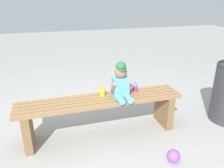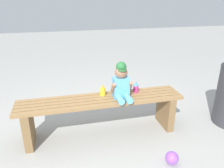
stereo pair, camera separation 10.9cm
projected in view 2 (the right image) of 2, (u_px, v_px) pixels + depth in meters
name	position (u px, v px, depth m)	size (l,w,h in m)	color
ground_plane	(102.00, 133.00, 2.60)	(16.00, 16.00, 0.00)	#999993
park_bench	(101.00, 110.00, 2.48)	(1.82, 0.34, 0.45)	olive
child_figure	(121.00, 83.00, 2.39)	(0.23, 0.27, 0.40)	#59A5E5
sippy_cup_left	(103.00, 91.00, 2.49)	(0.06, 0.06, 0.12)	yellow
sippy_cup_right	(136.00, 87.00, 2.57)	(0.06, 0.06, 0.12)	#E5337F
toy_ball	(172.00, 158.00, 2.12)	(0.13, 0.13, 0.13)	#8C4CCC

